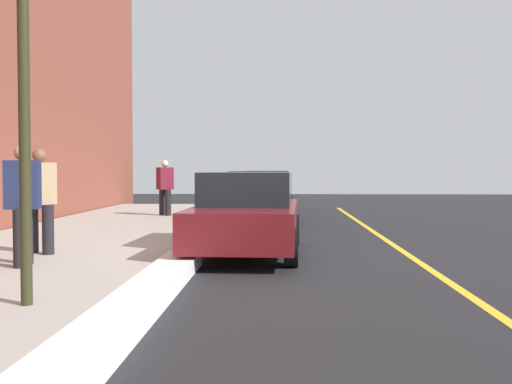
{
  "coord_description": "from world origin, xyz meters",
  "views": [
    {
      "loc": [
        11.04,
        0.86,
        1.57
      ],
      "look_at": [
        -0.69,
        0.4,
        1.13
      ],
      "focal_mm": 43.35,
      "sensor_mm": 36.0,
      "label": 1
    }
  ],
  "objects_px": {
    "parked_car_black": "(259,198)",
    "traffic_light_pole": "(22,11)",
    "pedestrian_burgundy_coat": "(165,186)",
    "pedestrian_navy_coat": "(23,201)",
    "parked_car_maroon": "(247,213)",
    "parked_car_navy": "(267,191)",
    "pedestrian_tan_coat": "(40,198)"
  },
  "relations": [
    {
      "from": "parked_car_black",
      "to": "pedestrian_tan_coat",
      "type": "distance_m",
      "value": 8.2
    },
    {
      "from": "parked_car_black",
      "to": "traffic_light_pole",
      "type": "distance_m",
      "value": 11.78
    },
    {
      "from": "parked_car_black",
      "to": "traffic_light_pole",
      "type": "bearing_deg",
      "value": -10.15
    },
    {
      "from": "parked_car_navy",
      "to": "pedestrian_navy_coat",
      "type": "relative_size",
      "value": 2.48
    },
    {
      "from": "traffic_light_pole",
      "to": "pedestrian_tan_coat",
      "type": "bearing_deg",
      "value": -160.42
    },
    {
      "from": "pedestrian_tan_coat",
      "to": "pedestrian_navy_coat",
      "type": "relative_size",
      "value": 0.99
    },
    {
      "from": "pedestrian_tan_coat",
      "to": "pedestrian_burgundy_coat",
      "type": "distance_m",
      "value": 8.67
    },
    {
      "from": "parked_car_maroon",
      "to": "pedestrian_burgundy_coat",
      "type": "xyz_separation_m",
      "value": [
        -7.49,
        -2.93,
        0.3
      ]
    },
    {
      "from": "parked_car_navy",
      "to": "pedestrian_tan_coat",
      "type": "distance_m",
      "value": 13.48
    },
    {
      "from": "traffic_light_pole",
      "to": "pedestrian_navy_coat",
      "type": "bearing_deg",
      "value": -156.56
    },
    {
      "from": "parked_car_maroon",
      "to": "traffic_light_pole",
      "type": "relative_size",
      "value": 1.02
    },
    {
      "from": "pedestrian_tan_coat",
      "to": "traffic_light_pole",
      "type": "xyz_separation_m",
      "value": [
        3.9,
        1.39,
        2.1
      ]
    },
    {
      "from": "parked_car_navy",
      "to": "traffic_light_pole",
      "type": "height_order",
      "value": "traffic_light_pole"
    },
    {
      "from": "parked_car_black",
      "to": "pedestrian_burgundy_coat",
      "type": "distance_m",
      "value": 3.18
    },
    {
      "from": "parked_car_maroon",
      "to": "traffic_light_pole",
      "type": "xyz_separation_m",
      "value": [
        5.06,
        -2.04,
        2.43
      ]
    },
    {
      "from": "parked_car_navy",
      "to": "pedestrian_navy_coat",
      "type": "height_order",
      "value": "pedestrian_navy_coat"
    },
    {
      "from": "parked_car_maroon",
      "to": "parked_car_black",
      "type": "bearing_deg",
      "value": -179.94
    },
    {
      "from": "pedestrian_burgundy_coat",
      "to": "parked_car_maroon",
      "type": "bearing_deg",
      "value": 21.38
    },
    {
      "from": "pedestrian_navy_coat",
      "to": "traffic_light_pole",
      "type": "relative_size",
      "value": 0.39
    },
    {
      "from": "pedestrian_burgundy_coat",
      "to": "pedestrian_navy_coat",
      "type": "bearing_deg",
      "value": -1.32
    },
    {
      "from": "pedestrian_burgundy_coat",
      "to": "pedestrian_navy_coat",
      "type": "distance_m",
      "value": 9.96
    },
    {
      "from": "parked_car_maroon",
      "to": "traffic_light_pole",
      "type": "height_order",
      "value": "traffic_light_pole"
    },
    {
      "from": "pedestrian_tan_coat",
      "to": "pedestrian_navy_coat",
      "type": "height_order",
      "value": "pedestrian_navy_coat"
    },
    {
      "from": "pedestrian_burgundy_coat",
      "to": "pedestrian_navy_coat",
      "type": "relative_size",
      "value": 0.95
    },
    {
      "from": "pedestrian_navy_coat",
      "to": "pedestrian_tan_coat",
      "type": "bearing_deg",
      "value": -168.7
    },
    {
      "from": "pedestrian_tan_coat",
      "to": "pedestrian_navy_coat",
      "type": "bearing_deg",
      "value": 11.3
    },
    {
      "from": "parked_car_maroon",
      "to": "pedestrian_burgundy_coat",
      "type": "distance_m",
      "value": 8.05
    },
    {
      "from": "parked_car_navy",
      "to": "pedestrian_tan_coat",
      "type": "relative_size",
      "value": 2.51
    },
    {
      "from": "parked_car_navy",
      "to": "pedestrian_navy_coat",
      "type": "distance_m",
      "value": 14.68
    },
    {
      "from": "parked_car_navy",
      "to": "pedestrian_burgundy_coat",
      "type": "relative_size",
      "value": 2.6
    },
    {
      "from": "pedestrian_tan_coat",
      "to": "pedestrian_burgundy_coat",
      "type": "xyz_separation_m",
      "value": [
        -8.65,
        0.49,
        -0.03
      ]
    },
    {
      "from": "parked_car_maroon",
      "to": "traffic_light_pole",
      "type": "bearing_deg",
      "value": -21.95
    }
  ]
}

